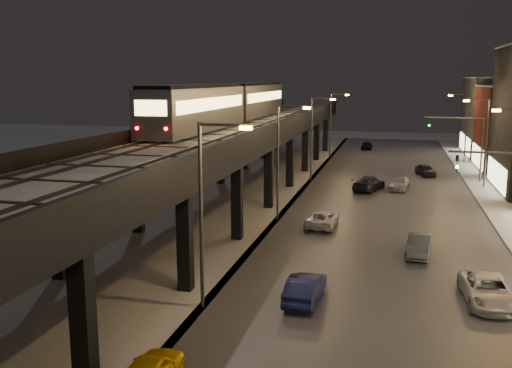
# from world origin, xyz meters

# --- Properties ---
(road_surface) EXTENTS (17.00, 120.00, 0.06)m
(road_surface) POSITION_xyz_m (7.50, 35.00, 0.03)
(road_surface) COLOR #46474D
(road_surface) RESTS_ON ground
(under_viaduct_pavement) EXTENTS (11.00, 120.00, 0.06)m
(under_viaduct_pavement) POSITION_xyz_m (-6.00, 35.00, 0.03)
(under_viaduct_pavement) COLOR #9FA1A8
(under_viaduct_pavement) RESTS_ON ground
(elevated_viaduct) EXTENTS (9.00, 100.00, 6.30)m
(elevated_viaduct) POSITION_xyz_m (-6.00, 31.84, 5.62)
(elevated_viaduct) COLOR black
(elevated_viaduct) RESTS_ON ground
(viaduct_trackbed) EXTENTS (8.40, 100.00, 0.32)m
(viaduct_trackbed) POSITION_xyz_m (-6.01, 31.97, 6.39)
(viaduct_trackbed) COLOR #B2B7C1
(viaduct_trackbed) RESTS_ON elevated_viaduct
(viaduct_parapet_streetside) EXTENTS (0.30, 100.00, 1.10)m
(viaduct_parapet_streetside) POSITION_xyz_m (-1.65, 32.00, 6.85)
(viaduct_parapet_streetside) COLOR black
(viaduct_parapet_streetside) RESTS_ON elevated_viaduct
(viaduct_parapet_far) EXTENTS (0.30, 100.00, 1.10)m
(viaduct_parapet_far) POSITION_xyz_m (-10.35, 32.00, 6.85)
(viaduct_parapet_far) COLOR black
(viaduct_parapet_far) RESTS_ON elevated_viaduct
(building_f) EXTENTS (12.20, 16.20, 11.16)m
(building_f) POSITION_xyz_m (23.99, 76.00, 5.58)
(building_f) COLOR #363637
(building_f) RESTS_ON ground
(streetlight_left_1) EXTENTS (2.57, 0.28, 9.00)m
(streetlight_left_1) POSITION_xyz_m (-0.43, 13.00, 5.24)
(streetlight_left_1) COLOR #38383A
(streetlight_left_1) RESTS_ON ground
(streetlight_left_2) EXTENTS (2.57, 0.28, 9.00)m
(streetlight_left_2) POSITION_xyz_m (-0.43, 31.00, 5.24)
(streetlight_left_2) COLOR #38383A
(streetlight_left_2) RESTS_ON ground
(streetlight_left_3) EXTENTS (2.57, 0.28, 9.00)m
(streetlight_left_3) POSITION_xyz_m (-0.43, 49.00, 5.24)
(streetlight_left_3) COLOR #38383A
(streetlight_left_3) RESTS_ON ground
(streetlight_right_3) EXTENTS (2.56, 0.28, 9.00)m
(streetlight_right_3) POSITION_xyz_m (16.73, 49.00, 5.24)
(streetlight_right_3) COLOR #38383A
(streetlight_right_3) RESTS_ON ground
(streetlight_left_4) EXTENTS (2.57, 0.28, 9.00)m
(streetlight_left_4) POSITION_xyz_m (-0.43, 67.00, 5.24)
(streetlight_left_4) COLOR #38383A
(streetlight_left_4) RESTS_ON ground
(streetlight_right_4) EXTENTS (2.56, 0.28, 9.00)m
(streetlight_right_4) POSITION_xyz_m (16.73, 67.00, 5.24)
(streetlight_right_4) COLOR #38383A
(streetlight_right_4) RESTS_ON ground
(traffic_light_rig_b) EXTENTS (6.10, 0.34, 7.00)m
(traffic_light_rig_b) POSITION_xyz_m (15.84, 52.00, 4.50)
(traffic_light_rig_b) COLOR #38383A
(traffic_light_rig_b) RESTS_ON ground
(subway_train) EXTENTS (3.22, 39.07, 3.86)m
(subway_train) POSITION_xyz_m (-8.50, 44.54, 8.53)
(subway_train) COLOR gray
(subway_train) RESTS_ON viaduct_trackbed
(car_near_white) EXTENTS (1.68, 4.25, 1.38)m
(car_near_white) POSITION_xyz_m (4.01, 14.91, 0.69)
(car_near_white) COLOR #12174A
(car_near_white) RESTS_ON ground
(car_mid_silver) EXTENTS (2.27, 4.60, 1.26)m
(car_mid_silver) POSITION_xyz_m (3.01, 29.58, 0.63)
(car_mid_silver) COLOR silver
(car_mid_silver) RESTS_ON ground
(car_mid_dark) EXTENTS (3.44, 5.37, 1.45)m
(car_mid_dark) POSITION_xyz_m (5.69, 44.68, 0.72)
(car_mid_dark) COLOR black
(car_mid_dark) RESTS_ON ground
(car_far_white) EXTENTS (1.70, 3.79, 1.26)m
(car_far_white) POSITION_xyz_m (3.81, 78.46, 0.63)
(car_far_white) COLOR black
(car_far_white) RESTS_ON ground
(car_onc_silver) EXTENTS (1.81, 4.05, 1.29)m
(car_onc_silver) POSITION_xyz_m (9.76, 23.95, 0.65)
(car_onc_silver) COLOR slate
(car_onc_silver) RESTS_ON ground
(car_onc_dark) EXTENTS (2.54, 4.95, 1.33)m
(car_onc_dark) POSITION_xyz_m (12.76, 16.74, 0.67)
(car_onc_dark) COLOR silver
(car_onc_dark) RESTS_ON ground
(car_onc_white) EXTENTS (2.29, 4.51, 1.25)m
(car_onc_white) POSITION_xyz_m (8.65, 45.97, 0.63)
(car_onc_white) COLOR #959AA5
(car_onc_white) RESTS_ON ground
(car_onc_red) EXTENTS (2.55, 4.07, 1.29)m
(car_onc_red) POSITION_xyz_m (11.57, 55.05, 0.65)
(car_onc_red) COLOR black
(car_onc_red) RESTS_ON ground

